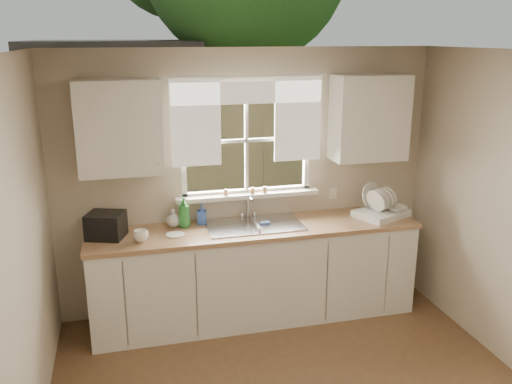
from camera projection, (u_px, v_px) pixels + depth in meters
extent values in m
cube|color=beige|center=(247.00, 248.00, 5.36)|extent=(3.60, 0.02, 1.15)
cube|color=beige|center=(246.00, 67.00, 4.87)|extent=(3.60, 0.02, 0.35)
cube|color=beige|center=(115.00, 147.00, 4.77)|extent=(1.20, 0.02, 1.00)
cube|color=beige|center=(365.00, 135.00, 5.34)|extent=(1.20, 0.02, 1.00)
cube|color=beige|center=(5.00, 299.00, 2.88)|extent=(0.02, 4.00, 2.50)
cube|color=silver|center=(330.00, 54.00, 2.96)|extent=(3.60, 4.00, 0.02)
cube|color=white|center=(247.00, 192.00, 5.21)|extent=(1.30, 0.06, 0.05)
cube|color=white|center=(246.00, 86.00, 4.93)|extent=(1.30, 0.06, 0.05)
cube|color=white|center=(182.00, 143.00, 4.93)|extent=(0.05, 0.06, 1.05)
cube|color=white|center=(307.00, 138.00, 5.22)|extent=(0.05, 0.06, 1.05)
cube|color=white|center=(246.00, 140.00, 5.07)|extent=(0.03, 0.04, 1.00)
cube|color=white|center=(246.00, 140.00, 5.07)|extent=(1.20, 0.04, 0.03)
cube|color=white|center=(248.00, 195.00, 5.16)|extent=(1.38, 0.14, 0.04)
cylinder|color=white|center=(248.00, 76.00, 4.83)|extent=(1.50, 0.02, 0.02)
cube|color=white|center=(196.00, 122.00, 4.84)|extent=(0.45, 0.02, 0.80)
cube|color=white|center=(298.00, 118.00, 5.07)|extent=(0.45, 0.02, 0.80)
cube|color=white|center=(248.00, 93.00, 4.88)|extent=(1.40, 0.02, 0.20)
cube|color=white|center=(255.00, 274.00, 5.10)|extent=(3.00, 0.62, 0.87)
cube|color=#A37951|center=(255.00, 229.00, 4.97)|extent=(3.04, 0.65, 0.04)
cube|color=white|center=(119.00, 128.00, 4.57)|extent=(0.70, 0.33, 0.80)
cube|color=white|center=(369.00, 118.00, 5.11)|extent=(0.70, 0.33, 0.80)
cube|color=beige|center=(333.00, 193.00, 5.41)|extent=(0.08, 0.01, 0.12)
cylinder|color=brown|center=(226.00, 192.00, 5.08)|extent=(0.04, 0.04, 0.06)
cylinder|color=brown|center=(265.00, 190.00, 5.17)|extent=(0.04, 0.04, 0.06)
cylinder|color=brown|center=(253.00, 191.00, 5.14)|extent=(0.04, 0.04, 0.06)
cube|color=#335421|center=(186.00, 180.00, 10.18)|extent=(20.00, 10.00, 0.02)
cube|color=olive|center=(201.00, 154.00, 8.06)|extent=(8.00, 0.10, 1.80)
cube|color=maroon|center=(116.00, 112.00, 10.98)|extent=(3.00, 3.00, 2.20)
cube|color=black|center=(111.00, 48.00, 10.63)|extent=(3.20, 3.20, 0.30)
cylinder|color=#423021|center=(246.00, 86.00, 10.98)|extent=(0.36, 0.36, 3.20)
cube|color=#B7B7BC|center=(254.00, 234.00, 5.01)|extent=(0.84, 0.46, 0.18)
cube|color=#B7B7BC|center=(254.00, 225.00, 4.99)|extent=(0.88, 0.50, 0.01)
cube|color=#B7B7BC|center=(254.00, 228.00, 5.00)|extent=(0.02, 0.41, 0.14)
cylinder|color=silver|center=(248.00, 206.00, 5.19)|extent=(0.03, 0.03, 0.22)
cylinder|color=silver|center=(250.00, 198.00, 5.09)|extent=(0.02, 0.18, 0.02)
sphere|color=silver|center=(242.00, 215.00, 5.20)|extent=(0.05, 0.05, 0.05)
sphere|color=silver|center=(254.00, 214.00, 5.23)|extent=(0.05, 0.05, 0.05)
cube|color=white|center=(381.00, 213.00, 5.24)|extent=(0.58, 0.52, 0.06)
cylinder|color=white|center=(372.00, 195.00, 5.30)|extent=(0.27, 0.17, 0.25)
cylinder|color=white|center=(376.00, 201.00, 5.14)|extent=(0.15, 0.23, 0.22)
cylinder|color=white|center=(380.00, 200.00, 5.18)|extent=(0.15, 0.23, 0.22)
cylinder|color=white|center=(384.00, 199.00, 5.22)|extent=(0.15, 0.23, 0.22)
cylinder|color=white|center=(388.00, 198.00, 5.25)|extent=(0.15, 0.23, 0.22)
imported|color=white|center=(396.00, 208.00, 5.21)|extent=(0.23, 0.23, 0.05)
imported|color=#2A8031|center=(184.00, 212.00, 4.92)|extent=(0.13, 0.13, 0.28)
imported|color=#3054B4|center=(202.00, 214.00, 5.02)|extent=(0.10, 0.10, 0.19)
imported|color=beige|center=(173.00, 218.00, 4.94)|extent=(0.15, 0.15, 0.16)
cylinder|color=silver|center=(175.00, 235.00, 4.75)|extent=(0.16, 0.16, 0.01)
imported|color=white|center=(141.00, 236.00, 4.59)|extent=(0.14, 0.14, 0.10)
cube|color=black|center=(106.00, 225.00, 4.67)|extent=(0.37, 0.35, 0.22)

